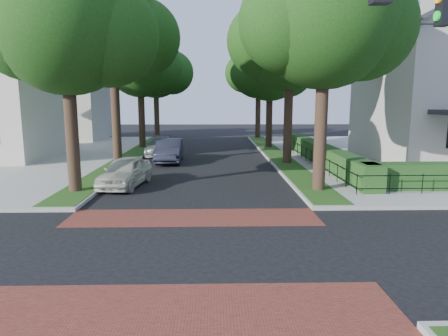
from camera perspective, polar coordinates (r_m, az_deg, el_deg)
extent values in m
plane|color=black|center=(11.49, -5.23, -11.65)|extent=(120.00, 120.00, 0.00)
cube|color=maroon|center=(14.51, -4.39, -7.04)|extent=(9.00, 2.20, 0.01)
cube|color=maroon|center=(8.59, -6.74, -19.37)|extent=(9.00, 2.20, 0.01)
cube|color=#174112|center=(30.40, 7.42, 1.99)|extent=(1.60, 29.80, 0.02)
cube|color=#174112|center=(30.68, -12.95, 1.89)|extent=(1.60, 29.80, 0.02)
cylinder|color=black|center=(18.30, 13.76, 8.31)|extent=(0.56, 0.56, 7.35)
sphere|color=#19330E|center=(18.64, 14.27, 20.32)|extent=(6.20, 6.20, 6.20)
sphere|color=#19330E|center=(19.35, 19.10, 18.49)|extent=(4.65, 4.65, 4.65)
sphere|color=#19330E|center=(18.06, 9.36, 19.87)|extent=(4.34, 4.34, 4.34)
sphere|color=#19330E|center=(20.23, 13.38, 20.93)|extent=(4.03, 4.03, 4.03)
cylinder|color=black|center=(26.11, 9.20, 9.16)|extent=(0.56, 0.56, 7.70)
sphere|color=#19330E|center=(26.40, 9.45, 18.02)|extent=(6.60, 6.60, 6.60)
sphere|color=#19330E|center=(27.02, 13.25, 16.85)|extent=(4.95, 4.95, 4.95)
sphere|color=#19330E|center=(25.92, 5.75, 17.59)|extent=(4.62, 4.62, 4.62)
sphere|color=#19330E|center=(28.10, 9.03, 18.55)|extent=(4.29, 4.29, 4.29)
cylinder|color=black|center=(35.01, 6.49, 8.45)|extent=(0.56, 0.56, 6.65)
sphere|color=#19330E|center=(35.11, 6.60, 14.19)|extent=(5.80, 5.80, 5.80)
sphere|color=#19330E|center=(35.63, 9.13, 13.42)|extent=(4.35, 4.35, 4.35)
sphere|color=#19330E|center=(34.73, 4.19, 13.78)|extent=(4.06, 4.06, 4.06)
sphere|color=#19330E|center=(36.60, 6.45, 14.79)|extent=(3.77, 3.77, 3.77)
cylinder|color=black|center=(43.94, 4.89, 8.93)|extent=(0.56, 0.56, 7.00)
sphere|color=#19330E|center=(44.05, 4.96, 13.75)|extent=(6.00, 6.00, 6.00)
sphere|color=#19330E|center=(44.53, 7.08, 13.15)|extent=(4.50, 4.50, 4.50)
sphere|color=#19330E|center=(43.70, 2.98, 13.41)|extent=(4.20, 4.20, 4.20)
sphere|color=#19330E|center=(45.59, 4.89, 14.24)|extent=(3.90, 3.90, 3.90)
cylinder|color=black|center=(18.77, -21.06, 7.43)|extent=(0.56, 0.56, 7.00)
sphere|color=#19330E|center=(19.03, -21.77, 18.62)|extent=(6.00, 6.00, 6.00)
sphere|color=#19330E|center=(18.77, -16.40, 17.80)|extent=(4.50, 4.50, 4.50)
sphere|color=#19330E|center=(19.35, -26.29, 17.26)|extent=(4.20, 4.20, 4.20)
sphere|color=#19330E|center=(20.49, -20.05, 19.45)|extent=(3.90, 3.90, 3.90)
cylinder|color=black|center=(26.44, -15.28, 9.33)|extent=(0.56, 0.56, 8.05)
sphere|color=#19330E|center=(26.78, -15.70, 18.46)|extent=(6.40, 6.40, 6.40)
sphere|color=#19330E|center=(26.65, -11.65, 17.79)|extent=(4.80, 4.80, 4.80)
sphere|color=#19330E|center=(26.96, -19.24, 17.58)|extent=(4.48, 4.48, 4.48)
sphere|color=#19330E|center=(28.37, -14.71, 19.01)|extent=(4.16, 4.16, 4.16)
cylinder|color=black|center=(35.25, -11.73, 8.49)|extent=(0.56, 0.56, 6.86)
sphere|color=#19330E|center=(35.38, -11.93, 14.37)|extent=(5.60, 5.60, 5.60)
sphere|color=#19330E|center=(35.40, -9.30, 13.80)|extent=(4.20, 4.20, 4.20)
sphere|color=#19330E|center=(35.43, -14.27, 13.79)|extent=(3.92, 3.92, 3.92)
sphere|color=#19330E|center=(36.78, -11.39, 14.98)|extent=(3.64, 3.64, 3.64)
cylinder|color=black|center=(44.13, -9.63, 8.93)|extent=(0.56, 0.56, 7.14)
sphere|color=#19330E|center=(44.25, -9.77, 13.82)|extent=(6.20, 6.20, 6.20)
sphere|color=#19330E|center=(44.31, -7.46, 13.35)|extent=(4.65, 4.65, 4.65)
sphere|color=#19330E|center=(44.28, -11.84, 13.36)|extent=(4.34, 4.34, 4.34)
sphere|color=#19330E|center=(45.81, -9.38, 14.31)|extent=(4.03, 4.03, 4.03)
cube|color=#1C3D15|center=(26.82, 13.64, 2.05)|extent=(1.00, 18.00, 1.20)
cube|color=maroon|center=(30.60, -28.97, 16.57)|extent=(0.80, 0.80, 3.64)
cube|color=beige|center=(45.69, -22.44, 7.96)|extent=(9.00, 8.00, 6.50)
cube|color=maroon|center=(43.48, -20.22, 14.75)|extent=(0.80, 0.80, 3.64)
cylinder|color=#0CB226|center=(8.98, 28.12, 18.60)|extent=(0.05, 0.18, 0.18)
imported|color=beige|center=(20.06, -13.92, -0.53)|extent=(2.30, 4.44, 1.44)
imported|color=#212432|center=(27.44, -7.81, 2.47)|extent=(1.74, 4.77, 1.56)
imported|color=gray|center=(31.06, -9.07, 3.10)|extent=(2.00, 4.79, 1.38)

